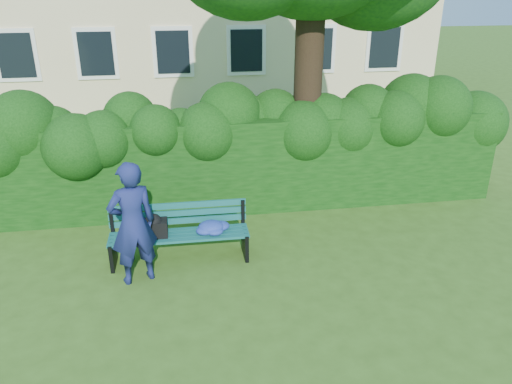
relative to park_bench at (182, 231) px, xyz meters
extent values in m
plane|color=#37561B|center=(1.24, -0.27, -0.51)|extent=(80.00, 80.00, 0.00)
cube|color=white|center=(-4.76, 9.71, 1.49)|extent=(1.30, 0.08, 1.60)
cube|color=black|center=(-4.76, 9.67, 1.49)|extent=(1.05, 0.04, 1.35)
cube|color=white|center=(-2.36, 9.71, 1.49)|extent=(1.30, 0.08, 1.60)
cube|color=black|center=(-2.36, 9.67, 1.49)|extent=(1.05, 0.04, 1.35)
cube|color=white|center=(0.04, 9.71, 1.49)|extent=(1.30, 0.08, 1.60)
cube|color=black|center=(0.04, 9.67, 1.49)|extent=(1.05, 0.04, 1.35)
cube|color=white|center=(2.44, 9.71, 1.49)|extent=(1.30, 0.08, 1.60)
cube|color=black|center=(2.44, 9.67, 1.49)|extent=(1.05, 0.04, 1.35)
cube|color=white|center=(4.84, 9.71, 1.49)|extent=(1.30, 0.08, 1.60)
cube|color=black|center=(4.84, 9.67, 1.49)|extent=(1.05, 0.04, 1.35)
cube|color=white|center=(7.24, 9.71, 1.49)|extent=(1.30, 0.08, 1.60)
cube|color=black|center=(7.24, 9.67, 1.49)|extent=(1.05, 0.04, 1.35)
cube|color=black|center=(1.24, 1.93, 0.39)|extent=(10.00, 1.00, 1.80)
cylinder|color=black|center=(2.51, 2.05, 2.09)|extent=(0.53, 0.53, 5.21)
cube|color=#115457|center=(-0.05, -0.22, -0.06)|extent=(2.19, 0.12, 0.04)
cube|color=#115457|center=(-0.05, -0.10, -0.06)|extent=(2.19, 0.12, 0.04)
cube|color=#115457|center=(-0.04, 0.02, -0.06)|extent=(2.19, 0.12, 0.04)
cube|color=#115457|center=(-0.04, 0.14, -0.06)|extent=(2.19, 0.12, 0.04)
cube|color=#115457|center=(-0.04, 0.22, 0.07)|extent=(2.19, 0.06, 0.10)
cube|color=#115457|center=(-0.04, 0.23, 0.20)|extent=(2.19, 0.06, 0.10)
cube|color=#115457|center=(-0.04, 0.24, 0.33)|extent=(2.19, 0.06, 0.10)
cube|color=black|center=(-1.09, -0.03, -0.29)|extent=(0.06, 0.50, 0.44)
cube|color=black|center=(-1.09, 0.23, 0.14)|extent=(0.06, 0.06, 0.45)
cube|color=black|center=(-1.09, -0.08, -0.07)|extent=(0.06, 0.42, 0.05)
cube|color=black|center=(1.00, -0.05, -0.29)|extent=(0.06, 0.50, 0.44)
cube|color=black|center=(1.00, 0.21, 0.14)|extent=(0.06, 0.06, 0.45)
cube|color=black|center=(1.00, -0.10, -0.07)|extent=(0.06, 0.42, 0.05)
cube|color=white|center=(-0.42, -0.09, -0.03)|extent=(0.18, 0.13, 0.02)
cube|color=black|center=(-0.42, -0.04, 0.10)|extent=(0.42, 0.26, 0.27)
imported|color=navy|center=(-0.69, -0.51, 0.43)|extent=(0.80, 0.66, 1.88)
camera|label=1|loc=(0.03, -7.11, 3.66)|focal=35.00mm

